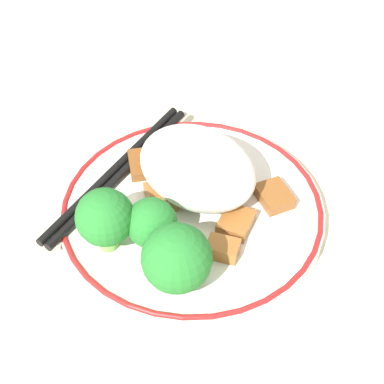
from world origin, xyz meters
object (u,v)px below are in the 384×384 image
Objects in this scene: broccoli_back_left at (105,218)px; broccoli_back_center at (156,226)px; broccoli_back_right at (177,258)px; plate at (192,212)px; chopsticks at (117,172)px.

broccoli_back_left reaches higher than broccoli_back_center.
plate is at bearing 118.76° from broccoli_back_right.
broccoli_back_left is at bearing -147.94° from broccoli_back_center.
broccoli_back_left is at bearing -111.73° from plate.
broccoli_back_left is at bearing -176.04° from broccoli_back_right.
broccoli_back_center reaches higher than chopsticks.
broccoli_back_left is 0.07m from broccoli_back_right.
broccoli_back_center is at bearing 32.06° from broccoli_back_left.
chopsticks is at bearing 152.52° from broccoli_back_right.
broccoli_back_right is at bearing -61.24° from plate.
broccoli_back_right is (0.07, 0.00, -0.00)m from broccoli_back_left.
broccoli_back_right is at bearing 3.96° from broccoli_back_left.
broccoli_back_right is (0.04, -0.07, 0.04)m from plate.
broccoli_back_right is 0.29× the size of chopsticks.
broccoli_back_center is (0.00, -0.05, 0.03)m from plate.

